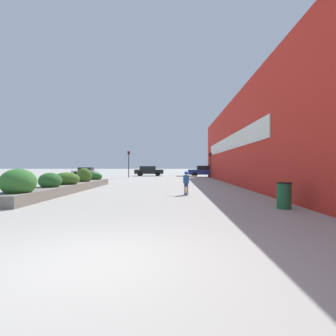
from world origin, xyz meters
The scene contains 12 objects.
ground_plane centered at (0.00, 0.00, 0.00)m, with size 300.00×300.00×0.00m, color #A3A099.
building_wall_right centered at (6.49, 14.40, 3.60)m, with size 0.67×40.63×7.20m.
planter_box centered at (-5.10, 10.97, 0.49)m, with size 1.60×13.11×1.45m.
skateboard centered at (1.98, 10.00, 0.07)m, with size 0.28×0.79×0.09m.
skateboarder centered at (1.98, 10.00, 0.81)m, with size 1.11×0.21×1.19m.
trash_bin centered at (5.35, 5.44, 0.48)m, with size 0.52×0.52×0.96m.
car_leftmost centered at (-2.86, 37.56, 0.83)m, with size 4.54×1.91×1.57m.
car_center_left centered at (5.63, 33.62, 0.86)m, with size 4.68×1.96×1.63m.
car_center_right centered at (13.91, 38.23, 0.81)m, with size 3.93×2.05×1.55m.
car_rightmost centered at (-12.88, 36.79, 0.73)m, with size 3.80×1.94×1.36m.
traffic_light_left centered at (-4.92, 30.95, 2.44)m, with size 0.28×0.30×3.59m.
traffic_light_right centered at (5.94, 30.17, 2.27)m, with size 0.28×0.30×3.31m.
Camera 1 is at (1.40, -4.19, 1.55)m, focal length 28.00 mm.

